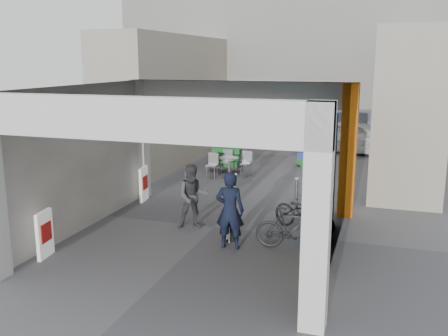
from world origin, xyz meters
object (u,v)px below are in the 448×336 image
(cafe_set, at_px, (228,167))
(white_van, at_px, (358,137))
(man_elderly, at_px, (320,183))
(man_crates, at_px, (308,140))
(bicycle_front, at_px, (304,213))
(bicycle_rear, at_px, (292,229))
(border_collie, at_px, (228,231))
(man_back_turned, at_px, (193,196))
(man_with_dog, at_px, (230,210))
(produce_stand, at_px, (226,162))

(cafe_set, height_order, white_van, white_van)
(man_elderly, distance_m, man_crates, 6.33)
(man_elderly, xyz_separation_m, man_crates, (-1.29, 6.20, 0.17))
(bicycle_front, bearing_deg, bicycle_rear, -156.28)
(cafe_set, relative_size, bicycle_rear, 0.89)
(man_elderly, xyz_separation_m, white_van, (0.47, 9.18, -0.06))
(border_collie, distance_m, bicycle_rear, 1.50)
(cafe_set, distance_m, man_back_turned, 5.77)
(man_with_dog, bearing_deg, bicycle_front, -134.81)
(cafe_set, distance_m, white_van, 7.15)
(bicycle_rear, bearing_deg, border_collie, 86.70)
(man_with_dog, xyz_separation_m, man_back_turned, (-1.26, 1.02, -0.06))
(white_van, bearing_deg, bicycle_front, -173.34)
(bicycle_front, distance_m, white_van, 10.91)
(cafe_set, xyz_separation_m, white_van, (4.14, 5.82, 0.43))
(cafe_set, bearing_deg, man_with_dog, -72.24)
(produce_stand, xyz_separation_m, border_collie, (2.30, -6.95, -0.09))
(border_collie, relative_size, man_back_turned, 0.38)
(cafe_set, xyz_separation_m, man_crates, (2.38, 2.83, 0.66))
(produce_stand, height_order, bicycle_rear, bicycle_rear)
(bicycle_front, bearing_deg, man_crates, 34.41)
(cafe_set, relative_size, border_collie, 2.34)
(bicycle_rear, bearing_deg, man_back_turned, 75.89)
(man_back_turned, relative_size, white_van, 0.37)
(cafe_set, relative_size, man_elderly, 0.90)
(man_with_dog, relative_size, man_elderly, 1.09)
(border_collie, distance_m, white_van, 12.31)
(produce_stand, distance_m, man_crates, 3.52)
(produce_stand, height_order, bicycle_front, bicycle_front)
(border_collie, bearing_deg, cafe_set, 92.23)
(produce_stand, distance_m, bicycle_front, 6.90)
(man_with_dog, bearing_deg, cafe_set, -76.74)
(produce_stand, bearing_deg, man_elderly, -30.90)
(produce_stand, distance_m, man_with_dog, 7.77)
(man_with_dog, distance_m, man_crates, 9.53)
(produce_stand, bearing_deg, white_van, 63.61)
(border_collie, xyz_separation_m, man_with_dog, (0.16, -0.41, 0.62))
(bicycle_rear, bearing_deg, man_with_dog, 103.59)
(cafe_set, height_order, man_back_turned, man_back_turned)
(produce_stand, xyz_separation_m, man_crates, (2.69, 2.18, 0.63))
(produce_stand, height_order, man_with_dog, man_with_dog)
(produce_stand, height_order, white_van, white_van)
(man_elderly, relative_size, bicycle_rear, 0.99)
(bicycle_front, relative_size, bicycle_rear, 1.08)
(man_back_turned, height_order, man_crates, man_crates)
(man_back_turned, relative_size, man_elderly, 1.01)
(border_collie, xyz_separation_m, bicycle_front, (1.54, 1.21, 0.21))
(bicycle_front, relative_size, white_van, 0.40)
(man_back_turned, xyz_separation_m, white_van, (3.26, 11.50, -0.07))
(man_elderly, relative_size, white_van, 0.37)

